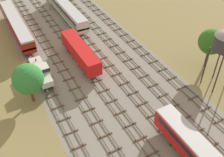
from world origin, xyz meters
The scene contains 14 objects.
ground_plane centered at (0.00, 56.00, 0.00)m, with size 480.00×480.00×0.00m, color olive.
ballast_bed centered at (0.00, 56.00, 0.00)m, with size 25.58×176.00×0.01m, color gray.
track_far_left centered at (-10.79, 57.00, 0.14)m, with size 2.40×126.00×0.29m.
track_left centered at (-6.48, 57.00, 0.14)m, with size 2.40×126.00×0.29m.
track_centre_left centered at (-2.16, 57.00, 0.14)m, with size 2.40×126.00×0.29m.
track_centre centered at (2.16, 57.00, 0.14)m, with size 2.40×126.00×0.29m.
track_centre_right centered at (6.48, 57.00, 0.14)m, with size 2.40×126.00×0.29m.
track_right centered at (10.79, 57.00, 0.14)m, with size 2.40×126.00×0.29m.
shunter_loco_far_left_near centered at (-10.79, 48.81, 2.01)m, with size 2.74×8.46×3.10m.
freight_boxcar_centre_left_mid centered at (-2.15, 50.65, 2.45)m, with size 2.87×14.00×3.60m.
passenger_coach_far_left_midfar centered at (-10.79, 67.60, 2.61)m, with size 2.96×22.00×3.80m.
passenger_coach_centre_far centered at (2.16, 69.82, 2.61)m, with size 2.96×22.00×3.80m.
lineside_tree_2 centered at (-13.87, 44.09, 4.88)m, with size 5.09×5.09×7.45m.
lineside_tree_4 centered at (19.15, 37.60, 5.62)m, with size 4.91×4.91×8.11m.
Camera 1 is at (-17.68, 8.54, 32.62)m, focal length 43.17 mm.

